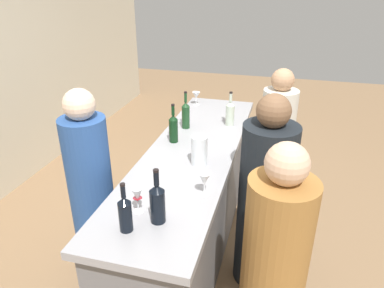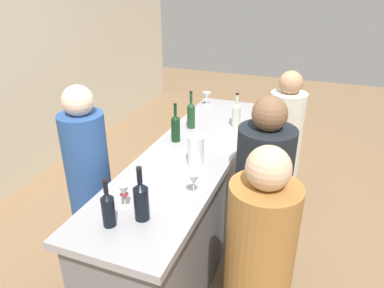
{
  "view_description": "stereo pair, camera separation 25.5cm",
  "coord_description": "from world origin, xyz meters",
  "px_view_note": "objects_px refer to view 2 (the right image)",
  "views": [
    {
      "loc": [
        -2.37,
        -0.64,
        2.17
      ],
      "look_at": [
        0.0,
        0.0,
        1.0
      ],
      "focal_mm": 33.63,
      "sensor_mm": 36.0,
      "label": 1
    },
    {
      "loc": [
        -2.29,
        -0.88,
        2.17
      ],
      "look_at": [
        0.0,
        0.0,
        1.0
      ],
      "focal_mm": 33.63,
      "sensor_mm": 36.0,
      "label": 2
    }
  ],
  "objects_px": {
    "wine_bottle_second_right_olive_green": "(191,114)",
    "wine_glass_near_right": "(207,96)",
    "person_right_guest": "(260,207)",
    "wine_bottle_rightmost_clear_pale": "(236,114)",
    "wine_bottle_second_left_near_black": "(141,200)",
    "wine_glass_near_left": "(194,180)",
    "water_pitcher": "(196,151)",
    "person_left_guest": "(282,157)",
    "person_center_guest": "(257,274)",
    "wine_bottle_leftmost_near_black": "(108,208)",
    "person_server_behind": "(91,194)",
    "wine_glass_near_center": "(124,193)",
    "wine_bottle_center_dark_green": "(176,127)"
  },
  "relations": [
    {
      "from": "person_left_guest",
      "to": "person_server_behind",
      "type": "bearing_deg",
      "value": 59.2
    },
    {
      "from": "wine_bottle_second_left_near_black",
      "to": "wine_bottle_second_right_olive_green",
      "type": "bearing_deg",
      "value": 9.42
    },
    {
      "from": "wine_bottle_second_left_near_black",
      "to": "person_center_guest",
      "type": "height_order",
      "value": "person_center_guest"
    },
    {
      "from": "wine_bottle_leftmost_near_black",
      "to": "person_server_behind",
      "type": "xyz_separation_m",
      "value": [
        0.51,
        0.51,
        -0.34
      ]
    },
    {
      "from": "wine_bottle_rightmost_clear_pale",
      "to": "wine_glass_near_left",
      "type": "height_order",
      "value": "wine_bottle_rightmost_clear_pale"
    },
    {
      "from": "wine_bottle_second_right_olive_green",
      "to": "wine_glass_near_center",
      "type": "xyz_separation_m",
      "value": [
        -1.25,
        -0.08,
        -0.02
      ]
    },
    {
      "from": "wine_bottle_second_left_near_black",
      "to": "wine_glass_near_center",
      "type": "relative_size",
      "value": 2.1
    },
    {
      "from": "wine_glass_near_right",
      "to": "person_center_guest",
      "type": "xyz_separation_m",
      "value": [
        -1.8,
        -0.92,
        -0.39
      ]
    },
    {
      "from": "wine_bottle_second_left_near_black",
      "to": "wine_bottle_rightmost_clear_pale",
      "type": "height_order",
      "value": "wine_bottle_second_left_near_black"
    },
    {
      "from": "wine_bottle_leftmost_near_black",
      "to": "wine_bottle_second_left_near_black",
      "type": "xyz_separation_m",
      "value": [
        0.11,
        -0.14,
        0.01
      ]
    },
    {
      "from": "wine_bottle_second_left_near_black",
      "to": "wine_bottle_second_right_olive_green",
      "type": "relative_size",
      "value": 0.98
    },
    {
      "from": "wine_bottle_second_left_near_black",
      "to": "water_pitcher",
      "type": "relative_size",
      "value": 1.52
    },
    {
      "from": "water_pitcher",
      "to": "wine_bottle_second_left_near_black",
      "type": "bearing_deg",
      "value": 175.15
    },
    {
      "from": "wine_bottle_second_right_olive_green",
      "to": "water_pitcher",
      "type": "distance_m",
      "value": 0.67
    },
    {
      "from": "wine_glass_near_center",
      "to": "water_pitcher",
      "type": "relative_size",
      "value": 0.72
    },
    {
      "from": "wine_bottle_leftmost_near_black",
      "to": "wine_glass_near_center",
      "type": "relative_size",
      "value": 1.86
    },
    {
      "from": "wine_bottle_second_left_near_black",
      "to": "water_pitcher",
      "type": "bearing_deg",
      "value": -4.85
    },
    {
      "from": "wine_bottle_center_dark_green",
      "to": "person_center_guest",
      "type": "relative_size",
      "value": 0.22
    },
    {
      "from": "person_center_guest",
      "to": "person_right_guest",
      "type": "bearing_deg",
      "value": -57.61
    },
    {
      "from": "wine_bottle_second_right_olive_green",
      "to": "wine_glass_near_right",
      "type": "xyz_separation_m",
      "value": [
        0.61,
        0.07,
        -0.03
      ]
    },
    {
      "from": "wine_bottle_center_dark_green",
      "to": "wine_glass_near_right",
      "type": "xyz_separation_m",
      "value": [
        0.91,
        0.05,
        -0.02
      ]
    },
    {
      "from": "water_pitcher",
      "to": "person_left_guest",
      "type": "bearing_deg",
      "value": -29.72
    },
    {
      "from": "wine_bottle_second_right_olive_green",
      "to": "person_right_guest",
      "type": "distance_m",
      "value": 1.02
    },
    {
      "from": "person_server_behind",
      "to": "person_right_guest",
      "type": "bearing_deg",
      "value": -4.79
    },
    {
      "from": "wine_bottle_second_right_olive_green",
      "to": "person_left_guest",
      "type": "xyz_separation_m",
      "value": [
        0.26,
        -0.77,
        -0.4
      ]
    },
    {
      "from": "wine_bottle_leftmost_near_black",
      "to": "water_pitcher",
      "type": "bearing_deg",
      "value": -13.62
    },
    {
      "from": "wine_bottle_second_right_olive_green",
      "to": "wine_bottle_center_dark_green",
      "type": "bearing_deg",
      "value": 177.19
    },
    {
      "from": "wine_glass_near_right",
      "to": "water_pitcher",
      "type": "distance_m",
      "value": 1.27
    },
    {
      "from": "person_center_guest",
      "to": "wine_glass_near_left",
      "type": "bearing_deg",
      "value": -1.66
    },
    {
      "from": "person_center_guest",
      "to": "person_server_behind",
      "type": "bearing_deg",
      "value": 10.25
    },
    {
      "from": "wine_glass_near_right",
      "to": "person_server_behind",
      "type": "bearing_deg",
      "value": 166.33
    },
    {
      "from": "wine_bottle_leftmost_near_black",
      "to": "person_right_guest",
      "type": "distance_m",
      "value": 1.13
    },
    {
      "from": "person_server_behind",
      "to": "wine_bottle_leftmost_near_black",
      "type": "bearing_deg",
      "value": -64.71
    },
    {
      "from": "person_right_guest",
      "to": "wine_bottle_rightmost_clear_pale",
      "type": "bearing_deg",
      "value": -61.37
    },
    {
      "from": "wine_bottle_leftmost_near_black",
      "to": "wine_glass_near_right",
      "type": "relative_size",
      "value": 2.09
    },
    {
      "from": "person_center_guest",
      "to": "person_right_guest",
      "type": "height_order",
      "value": "person_right_guest"
    },
    {
      "from": "wine_glass_near_right",
      "to": "wine_bottle_rightmost_clear_pale",
      "type": "bearing_deg",
      "value": -136.58
    },
    {
      "from": "wine_glass_near_center",
      "to": "person_right_guest",
      "type": "bearing_deg",
      "value": -45.17
    },
    {
      "from": "wine_glass_near_right",
      "to": "wine_bottle_second_left_near_black",
      "type": "bearing_deg",
      "value": -171.63
    },
    {
      "from": "wine_glass_near_center",
      "to": "wine_bottle_rightmost_clear_pale",
      "type": "bearing_deg",
      "value": -11.19
    },
    {
      "from": "wine_bottle_second_right_olive_green",
      "to": "wine_glass_near_right",
      "type": "bearing_deg",
      "value": 6.12
    },
    {
      "from": "wine_bottle_leftmost_near_black",
      "to": "wine_glass_near_left",
      "type": "xyz_separation_m",
      "value": [
        0.43,
        -0.32,
        -0.01
      ]
    },
    {
      "from": "person_left_guest",
      "to": "water_pitcher",
      "type": "bearing_deg",
      "value": 75.42
    },
    {
      "from": "wine_bottle_center_dark_green",
      "to": "person_server_behind",
      "type": "bearing_deg",
      "value": 145.21
    },
    {
      "from": "wine_glass_near_left",
      "to": "person_center_guest",
      "type": "height_order",
      "value": "person_center_guest"
    },
    {
      "from": "wine_bottle_second_left_near_black",
      "to": "person_left_guest",
      "type": "bearing_deg",
      "value": -19.68
    },
    {
      "from": "wine_bottle_second_left_near_black",
      "to": "wine_glass_near_left",
      "type": "height_order",
      "value": "wine_bottle_second_left_near_black"
    },
    {
      "from": "wine_glass_near_right",
      "to": "person_left_guest",
      "type": "height_order",
      "value": "person_left_guest"
    },
    {
      "from": "wine_bottle_leftmost_near_black",
      "to": "wine_glass_near_right",
      "type": "bearing_deg",
      "value": 4.12
    },
    {
      "from": "wine_bottle_leftmost_near_black",
      "to": "wine_bottle_second_right_olive_green",
      "type": "xyz_separation_m",
      "value": [
        1.41,
        0.08,
        0.02
      ]
    }
  ]
}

